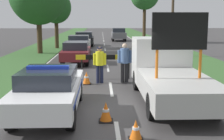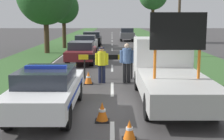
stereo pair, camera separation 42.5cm
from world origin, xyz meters
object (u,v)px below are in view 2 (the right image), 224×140
object	(u,v)px
pedestrian_civilian	(127,60)
queued_car_sedan_black	(92,38)
traffic_cone_behind_barrier	(89,78)
queued_car_van_white	(86,43)
traffic_cone_near_police	(103,112)
queued_car_wagon_maroon	(82,52)
work_truck	(168,71)
police_officer	(102,62)
police_car	(48,89)
traffic_cone_centre_front	(130,130)
road_barrier	(109,59)
roadside_tree_mid_left	(64,8)
traffic_cone_near_truck	(49,70)
queued_car_suv_grey	(127,34)

from	to	relation	value
pedestrian_civilian	queued_car_sedan_black	bearing A→B (deg)	91.73
traffic_cone_behind_barrier	queued_car_van_white	world-z (taller)	queued_car_van_white
traffic_cone_near_police	queued_car_wagon_maroon	bearing A→B (deg)	98.33
traffic_cone_behind_barrier	queued_car_van_white	size ratio (longest dim) A/B	0.14
work_truck	queued_car_van_white	xyz separation A→B (m)	(-4.24, 15.24, -0.22)
work_truck	pedestrian_civilian	world-z (taller)	work_truck
police_officer	pedestrian_civilian	world-z (taller)	pedestrian_civilian
police_car	queued_car_sedan_black	xyz separation A→B (m)	(-0.14, 23.79, 0.00)
work_truck	traffic_cone_centre_front	bearing A→B (deg)	66.07
road_barrier	traffic_cone_centre_front	world-z (taller)	road_barrier
traffic_cone_near_police	roadside_tree_mid_left	distance (m)	22.57
traffic_cone_centre_front	roadside_tree_mid_left	bearing A→B (deg)	102.31
police_officer	traffic_cone_near_truck	world-z (taller)	police_officer
police_officer	traffic_cone_near_police	world-z (taller)	police_officer
police_officer	traffic_cone_centre_front	bearing A→B (deg)	97.13
pedestrian_civilian	traffic_cone_centre_front	distance (m)	6.90
queued_car_sedan_black	queued_car_suv_grey	size ratio (longest dim) A/B	1.04
police_officer	traffic_cone_behind_barrier	xyz separation A→B (m)	(-0.60, -0.22, -0.70)
police_officer	traffic_cone_centre_front	distance (m)	6.83
traffic_cone_near_truck	police_officer	bearing A→B (deg)	-34.44
traffic_cone_near_truck	roadside_tree_mid_left	bearing A→B (deg)	95.31
work_truck	queued_car_sedan_black	size ratio (longest dim) A/B	1.44
roadside_tree_mid_left	queued_car_wagon_maroon	bearing A→B (deg)	-75.29
queued_car_wagon_maroon	traffic_cone_near_police	bearing A→B (deg)	98.33
traffic_cone_near_police	roadside_tree_mid_left	size ratio (longest dim) A/B	0.10
pedestrian_civilian	traffic_cone_centre_front	size ratio (longest dim) A/B	3.58
traffic_cone_near_police	traffic_cone_centre_front	distance (m)	1.56
police_car	pedestrian_civilian	world-z (taller)	pedestrian_civilian
traffic_cone_near_police	road_barrier	bearing A→B (deg)	89.17
traffic_cone_centre_front	queued_car_sedan_black	bearing A→B (deg)	95.61
work_truck	queued_car_van_white	bearing A→B (deg)	-76.21
traffic_cone_centre_front	traffic_cone_near_truck	bearing A→B (deg)	113.21
pedestrian_civilian	police_officer	bearing A→B (deg)	179.49
work_truck	traffic_cone_near_truck	world-z (taller)	work_truck
traffic_cone_near_truck	queued_car_wagon_maroon	world-z (taller)	queued_car_wagon_maroon
pedestrian_civilian	traffic_cone_near_truck	distance (m)	4.44
police_officer	roadside_tree_mid_left	xyz separation A→B (m)	(-4.19, 16.51, 2.90)
work_truck	road_barrier	world-z (taller)	work_truck
queued_car_wagon_maroon	queued_car_sedan_black	world-z (taller)	queued_car_sedan_black
police_officer	traffic_cone_behind_barrier	distance (m)	0.95
queued_car_wagon_maroon	queued_car_suv_grey	distance (m)	20.27
roadside_tree_mid_left	traffic_cone_centre_front	bearing A→B (deg)	-77.69
road_barrier	work_truck	bearing A→B (deg)	-63.48
police_car	traffic_cone_near_police	xyz separation A→B (m)	(1.72, -0.83, -0.48)
police_officer	queued_car_van_white	size ratio (longest dim) A/B	0.40
traffic_cone_near_police	queued_car_sedan_black	size ratio (longest dim) A/B	0.14
police_officer	traffic_cone_near_truck	distance (m)	3.51
queued_car_van_white	queued_car_sedan_black	bearing A→B (deg)	-90.72
road_barrier	traffic_cone_near_truck	size ratio (longest dim) A/B	5.40
queued_car_suv_grey	traffic_cone_centre_front	bearing A→B (deg)	87.39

